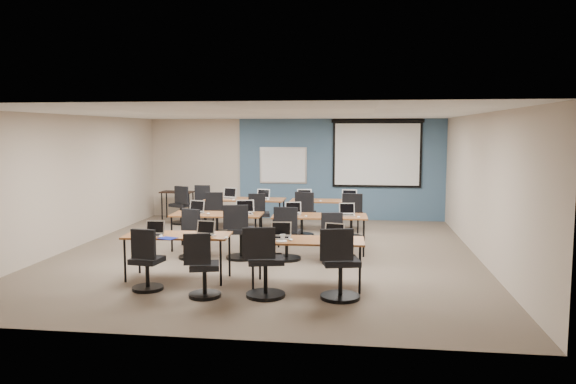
# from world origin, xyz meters

# --- Properties ---
(floor) EXTENTS (8.00, 9.00, 0.02)m
(floor) POSITION_xyz_m (0.00, 0.00, 0.00)
(floor) COLOR #6B6354
(floor) RESTS_ON ground
(ceiling) EXTENTS (8.00, 9.00, 0.02)m
(ceiling) POSITION_xyz_m (0.00, 0.00, 2.70)
(ceiling) COLOR white
(ceiling) RESTS_ON ground
(wall_back) EXTENTS (8.00, 0.04, 2.70)m
(wall_back) POSITION_xyz_m (0.00, 4.50, 1.35)
(wall_back) COLOR beige
(wall_back) RESTS_ON ground
(wall_front) EXTENTS (8.00, 0.04, 2.70)m
(wall_front) POSITION_xyz_m (0.00, -4.50, 1.35)
(wall_front) COLOR beige
(wall_front) RESTS_ON ground
(wall_left) EXTENTS (0.04, 9.00, 2.70)m
(wall_left) POSITION_xyz_m (-4.00, 0.00, 1.35)
(wall_left) COLOR beige
(wall_left) RESTS_ON ground
(wall_right) EXTENTS (0.04, 9.00, 2.70)m
(wall_right) POSITION_xyz_m (4.00, 0.00, 1.35)
(wall_right) COLOR beige
(wall_right) RESTS_ON ground
(blue_accent_panel) EXTENTS (5.50, 0.04, 2.70)m
(blue_accent_panel) POSITION_xyz_m (1.25, 4.47, 1.35)
(blue_accent_panel) COLOR #3D5977
(blue_accent_panel) RESTS_ON wall_back
(whiteboard) EXTENTS (1.28, 0.03, 0.98)m
(whiteboard) POSITION_xyz_m (-0.30, 4.43, 1.45)
(whiteboard) COLOR silver
(whiteboard) RESTS_ON wall_back
(projector_screen) EXTENTS (2.40, 0.10, 1.82)m
(projector_screen) POSITION_xyz_m (2.20, 4.41, 1.89)
(projector_screen) COLOR black
(projector_screen) RESTS_ON wall_back
(training_table_front_left) EXTENTS (1.67, 0.69, 0.73)m
(training_table_front_left) POSITION_xyz_m (-1.09, -2.04, 0.68)
(training_table_front_left) COLOR olive
(training_table_front_left) RESTS_ON floor
(training_table_front_right) EXTENTS (1.71, 0.71, 0.73)m
(training_table_front_right) POSITION_xyz_m (1.01, -2.18, 0.68)
(training_table_front_right) COLOR brown
(training_table_front_right) RESTS_ON floor
(training_table_mid_left) EXTENTS (1.80, 0.75, 0.73)m
(training_table_mid_left) POSITION_xyz_m (-1.05, 0.26, 0.69)
(training_table_mid_left) COLOR #8D5F3C
(training_table_mid_left) RESTS_ON floor
(training_table_mid_right) EXTENTS (1.85, 0.77, 0.73)m
(training_table_mid_right) POSITION_xyz_m (1.00, 0.30, 0.69)
(training_table_mid_right) COLOR #915A2D
(training_table_mid_right) RESTS_ON floor
(training_table_back_left) EXTENTS (1.92, 0.80, 0.73)m
(training_table_back_left) POSITION_xyz_m (-1.00, 2.75, 0.69)
(training_table_back_left) COLOR #926740
(training_table_back_left) RESTS_ON floor
(training_table_back_right) EXTENTS (1.67, 0.70, 0.73)m
(training_table_back_right) POSITION_xyz_m (0.96, 2.71, 0.68)
(training_table_back_right) COLOR #9F7146
(training_table_back_right) RESTS_ON floor
(laptop_0) EXTENTS (0.30, 0.25, 0.23)m
(laptop_0) POSITION_xyz_m (-1.44, -2.18, 0.79)
(laptop_0) COLOR #A8A8AC
(laptop_0) RESTS_ON training_table_front_left
(mouse_0) EXTENTS (0.08, 0.11, 0.03)m
(mouse_0) POSITION_xyz_m (-1.27, -2.30, 0.74)
(mouse_0) COLOR white
(mouse_0) RESTS_ON training_table_front_left
(task_chair_0) EXTENTS (0.47, 0.47, 0.95)m
(task_chair_0) POSITION_xyz_m (-1.35, -2.73, 0.39)
(task_chair_0) COLOR black
(task_chair_0) RESTS_ON floor
(laptop_1) EXTENTS (0.30, 0.26, 0.23)m
(laptop_1) POSITION_xyz_m (-0.63, -2.10, 0.79)
(laptop_1) COLOR silver
(laptop_1) RESTS_ON training_table_front_left
(mouse_1) EXTENTS (0.08, 0.10, 0.03)m
(mouse_1) POSITION_xyz_m (-0.24, -2.26, 0.74)
(mouse_1) COLOR white
(mouse_1) RESTS_ON training_table_front_left
(task_chair_1) EXTENTS (0.47, 0.47, 0.95)m
(task_chair_1) POSITION_xyz_m (-0.42, -2.97, 0.39)
(task_chair_1) COLOR black
(task_chair_1) RESTS_ON floor
(laptop_2) EXTENTS (0.32, 0.27, 0.24)m
(laptop_2) POSITION_xyz_m (0.58, -2.11, 0.79)
(laptop_2) COLOR #A4A4B0
(laptop_2) RESTS_ON training_table_front_right
(mouse_2) EXTENTS (0.08, 0.10, 0.03)m
(mouse_2) POSITION_xyz_m (0.77, -2.30, 0.74)
(mouse_2) COLOR white
(mouse_2) RESTS_ON training_table_front_right
(task_chair_2) EXTENTS (0.57, 0.57, 1.04)m
(task_chair_2) POSITION_xyz_m (0.45, -2.84, 0.43)
(task_chair_2) COLOR black
(task_chair_2) RESTS_ON floor
(laptop_3) EXTENTS (0.31, 0.27, 0.24)m
(laptop_3) POSITION_xyz_m (1.41, -2.10, 0.79)
(laptop_3) COLOR #B6B6C4
(laptop_3) RESTS_ON training_table_front_right
(mouse_3) EXTENTS (0.06, 0.09, 0.03)m
(mouse_3) POSITION_xyz_m (1.65, -2.29, 0.74)
(mouse_3) COLOR white
(mouse_3) RESTS_ON training_table_front_right
(task_chair_3) EXTENTS (0.57, 0.57, 1.04)m
(task_chair_3) POSITION_xyz_m (1.52, -2.80, 0.43)
(task_chair_3) COLOR black
(task_chair_3) RESTS_ON floor
(laptop_4) EXTENTS (0.33, 0.28, 0.25)m
(laptop_4) POSITION_xyz_m (-1.49, 0.27, 0.79)
(laptop_4) COLOR #B5B5BD
(laptop_4) RESTS_ON training_table_mid_left
(mouse_4) EXTENTS (0.08, 0.11, 0.04)m
(mouse_4) POSITION_xyz_m (-1.20, 0.14, 0.74)
(mouse_4) COLOR white
(mouse_4) RESTS_ON training_table_mid_left
(task_chair_4) EXTENTS (0.49, 0.47, 0.96)m
(task_chair_4) POSITION_xyz_m (-1.32, -0.62, 0.39)
(task_chair_4) COLOR black
(task_chair_4) RESTS_ON floor
(laptop_5) EXTENTS (0.36, 0.31, 0.27)m
(laptop_5) POSITION_xyz_m (-0.50, 0.28, 0.80)
(laptop_5) COLOR #A8A8A8
(laptop_5) RESTS_ON training_table_mid_left
(mouse_5) EXTENTS (0.07, 0.10, 0.03)m
(mouse_5) POSITION_xyz_m (-0.39, 0.17, 0.74)
(mouse_5) COLOR white
(mouse_5) RESTS_ON training_table_mid_left
(task_chair_5) EXTENTS (0.56, 0.56, 1.04)m
(task_chair_5) POSITION_xyz_m (-0.41, -0.52, 0.43)
(task_chair_5) COLOR black
(task_chair_5) RESTS_ON floor
(laptop_6) EXTENTS (0.32, 0.27, 0.24)m
(laptop_6) POSITION_xyz_m (0.47, 0.34, 0.79)
(laptop_6) COLOR #B9B9BA
(laptop_6) RESTS_ON training_table_mid_right
(mouse_6) EXTENTS (0.08, 0.11, 0.03)m
(mouse_6) POSITION_xyz_m (0.76, 0.08, 0.74)
(mouse_6) COLOR white
(mouse_6) RESTS_ON training_table_mid_right
(task_chair_6) EXTENTS (0.53, 0.53, 1.01)m
(task_chair_6) POSITION_xyz_m (0.45, -0.50, 0.42)
(task_chair_6) COLOR black
(task_chair_6) RESTS_ON floor
(laptop_7) EXTENTS (0.31, 0.26, 0.24)m
(laptop_7) POSITION_xyz_m (1.53, 0.36, 0.79)
(laptop_7) COLOR silver
(laptop_7) RESTS_ON training_table_mid_right
(mouse_7) EXTENTS (0.10, 0.12, 0.04)m
(mouse_7) POSITION_xyz_m (1.77, 0.10, 0.74)
(mouse_7) COLOR white
(mouse_7) RESTS_ON training_table_mid_right
(task_chair_7) EXTENTS (0.47, 0.47, 0.95)m
(task_chair_7) POSITION_xyz_m (1.34, -0.68, 0.39)
(task_chair_7) COLOR black
(task_chair_7) RESTS_ON floor
(laptop_8) EXTENTS (0.34, 0.29, 0.26)m
(laptop_8) POSITION_xyz_m (-1.40, 2.76, 0.79)
(laptop_8) COLOR #B7B7C3
(laptop_8) RESTS_ON training_table_back_left
(mouse_8) EXTENTS (0.07, 0.10, 0.03)m
(mouse_8) POSITION_xyz_m (-1.21, 2.43, 0.74)
(mouse_8) COLOR white
(mouse_8) RESTS_ON training_table_back_left
(task_chair_8) EXTENTS (0.49, 0.49, 0.98)m
(task_chair_8) POSITION_xyz_m (-1.53, 2.02, 0.40)
(task_chair_8) COLOR black
(task_chair_8) RESTS_ON floor
(laptop_9) EXTENTS (0.31, 0.27, 0.24)m
(laptop_9) POSITION_xyz_m (-0.56, 2.73, 0.79)
(laptop_9) COLOR #AFAFAF
(laptop_9) RESTS_ON training_table_back_left
(mouse_9) EXTENTS (0.09, 0.12, 0.04)m
(mouse_9) POSITION_xyz_m (-0.40, 2.57, 0.74)
(mouse_9) COLOR white
(mouse_9) RESTS_ON training_table_back_left
(task_chair_9) EXTENTS (0.48, 0.48, 0.96)m
(task_chair_9) POSITION_xyz_m (-0.52, 2.02, 0.39)
(task_chair_9) COLOR black
(task_chair_9) RESTS_ON floor
(laptop_10) EXTENTS (0.34, 0.29, 0.26)m
(laptop_10) POSITION_xyz_m (0.45, 2.65, 0.79)
(laptop_10) COLOR silver
(laptop_10) RESTS_ON training_table_back_right
(mouse_10) EXTENTS (0.08, 0.11, 0.03)m
(mouse_10) POSITION_xyz_m (0.86, 2.48, 0.74)
(mouse_10) COLOR white
(mouse_10) RESTS_ON training_table_back_right
(task_chair_10) EXTENTS (0.58, 0.55, 1.03)m
(task_chair_10) POSITION_xyz_m (0.50, 1.88, 0.43)
(task_chair_10) COLOR black
(task_chair_10) RESTS_ON floor
(laptop_11) EXTENTS (0.35, 0.30, 0.27)m
(laptop_11) POSITION_xyz_m (1.53, 2.64, 0.80)
(laptop_11) COLOR silver
(laptop_11) RESTS_ON training_table_back_right
(mouse_11) EXTENTS (0.07, 0.09, 0.03)m
(mouse_11) POSITION_xyz_m (1.69, 2.55, 0.74)
(mouse_11) COLOR white
(mouse_11) RESTS_ON training_table_back_right
(task_chair_11) EXTENTS (0.55, 0.55, 1.02)m
(task_chair_11) POSITION_xyz_m (1.60, 1.79, 0.42)
(task_chair_11) COLOR black
(task_chair_11) RESTS_ON floor
(blue_mousepad) EXTENTS (0.30, 0.28, 0.01)m
(blue_mousepad) POSITION_xyz_m (-1.13, -2.37, 0.73)
(blue_mousepad) COLOR navy
(blue_mousepad) RESTS_ON training_table_front_left
(snack_bowl) EXTENTS (0.23, 0.23, 0.05)m
(snack_bowl) POSITION_xyz_m (-0.52, -2.46, 0.76)
(snack_bowl) COLOR brown
(snack_bowl) RESTS_ON training_table_front_left
(snack_plate) EXTENTS (0.18, 0.18, 0.01)m
(snack_plate) POSITION_xyz_m (0.64, -2.38, 0.74)
(snack_plate) COLOR white
(snack_plate) RESTS_ON training_table_front_right
(coffee_cup) EXTENTS (0.09, 0.09, 0.07)m
(coffee_cup) POSITION_xyz_m (0.64, -2.30, 0.78)
(coffee_cup) COLOR white
(coffee_cup) RESTS_ON snack_plate
(utility_table) EXTENTS (0.87, 0.48, 0.75)m
(utility_table) POSITION_xyz_m (-3.12, 3.97, 0.65)
(utility_table) COLOR black
(utility_table) RESTS_ON floor
(spare_chair_a) EXTENTS (0.50, 0.50, 0.98)m
(spare_chair_a) POSITION_xyz_m (-2.27, 3.59, 0.40)
(spare_chair_a) COLOR black
(spare_chair_a) RESTS_ON floor
(spare_chair_b) EXTENTS (0.54, 0.51, 0.99)m
(spare_chair_b) POSITION_xyz_m (-2.75, 3.15, 0.41)
(spare_chair_b) COLOR black
(spare_chair_b) RESTS_ON floor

